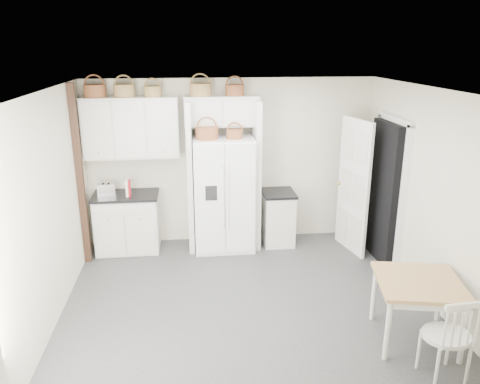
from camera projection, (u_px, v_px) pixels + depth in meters
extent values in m
plane|color=#313234|center=(246.00, 299.00, 5.93)|extent=(4.50, 4.50, 0.00)
plane|color=white|center=(247.00, 90.00, 5.14)|extent=(4.50, 4.50, 0.00)
plane|color=beige|center=(231.00, 162.00, 7.43)|extent=(4.50, 0.00, 4.50)
plane|color=beige|center=(50.00, 209.00, 5.30)|extent=(0.00, 4.00, 4.00)
plane|color=beige|center=(427.00, 195.00, 5.77)|extent=(0.00, 4.00, 4.00)
cube|color=white|center=(224.00, 194.00, 7.21)|extent=(0.91, 0.73, 1.76)
cube|color=silver|center=(128.00, 223.00, 7.23)|extent=(0.94, 0.59, 0.87)
cube|color=silver|center=(278.00, 219.00, 7.49)|extent=(0.47, 0.56, 0.82)
cube|color=#A37D40|center=(416.00, 310.00, 5.01)|extent=(1.01, 1.01, 0.72)
cube|color=silver|center=(446.00, 335.00, 4.40)|extent=(0.48, 0.44, 0.93)
cube|color=black|center=(126.00, 195.00, 7.09)|extent=(0.98, 0.63, 0.04)
cube|color=black|center=(279.00, 193.00, 7.36)|extent=(0.51, 0.60, 0.04)
cube|color=silver|center=(106.00, 189.00, 7.02)|extent=(0.28, 0.18, 0.18)
cube|color=#AD0F1A|center=(129.00, 188.00, 6.98)|extent=(0.04, 0.16, 0.24)
cube|color=white|center=(127.00, 188.00, 6.98)|extent=(0.04, 0.17, 0.25)
cylinder|color=brown|center=(95.00, 91.00, 6.71)|extent=(0.32, 0.32, 0.18)
cylinder|color=olive|center=(124.00, 91.00, 6.76)|extent=(0.30, 0.30, 0.18)
cylinder|color=olive|center=(153.00, 91.00, 6.80)|extent=(0.26, 0.26, 0.15)
cylinder|color=olive|center=(200.00, 90.00, 6.87)|extent=(0.33, 0.33, 0.18)
cylinder|color=brown|center=(235.00, 90.00, 6.93)|extent=(0.28, 0.28, 0.16)
cylinder|color=brown|center=(207.00, 133.00, 6.80)|extent=(0.33, 0.33, 0.18)
cylinder|color=brown|center=(235.00, 134.00, 6.85)|extent=(0.24, 0.24, 0.13)
cube|color=silver|center=(131.00, 128.00, 6.93)|extent=(1.40, 0.34, 0.90)
cube|color=silver|center=(222.00, 111.00, 7.00)|extent=(1.12, 0.34, 0.45)
cube|color=silver|center=(190.00, 177.00, 7.12)|extent=(0.08, 0.60, 2.30)
cube|color=silver|center=(256.00, 175.00, 7.23)|extent=(0.08, 0.60, 2.30)
cube|color=#322314|center=(80.00, 177.00, 6.58)|extent=(0.09, 0.09, 2.60)
cube|color=black|center=(385.00, 192.00, 6.79)|extent=(0.18, 0.85, 2.05)
cube|color=white|center=(353.00, 187.00, 7.07)|extent=(0.21, 0.79, 2.05)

